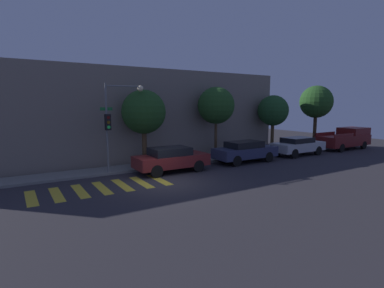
{
  "coord_description": "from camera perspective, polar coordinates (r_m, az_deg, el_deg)",
  "views": [
    {
      "loc": [
        -6.77,
        -13.59,
        4.07
      ],
      "look_at": [
        2.87,
        2.1,
        1.6
      ],
      "focal_mm": 28.0,
      "sensor_mm": 36.0,
      "label": 1
    }
  ],
  "objects": [
    {
      "name": "pickup_truck",
      "position": [
        30.52,
        27.18,
        0.96
      ],
      "size": [
        5.5,
        2.06,
        1.9
      ],
      "color": "maroon",
      "rests_on": "ground"
    },
    {
      "name": "tree_far_end",
      "position": [
        26.0,
        15.19,
        6.12
      ],
      "size": [
        2.54,
        2.54,
        4.8
      ],
      "color": "#4C3823",
      "rests_on": "ground"
    },
    {
      "name": "sedan_middle",
      "position": [
        21.28,
        10.08,
        -1.3
      ],
      "size": [
        4.68,
        1.81,
        1.49
      ],
      "color": "#2D3351",
      "rests_on": "ground"
    },
    {
      "name": "crosswalk",
      "position": [
        15.4,
        -16.77,
        -8.01
      ],
      "size": [
        6.58,
        2.6,
        0.0
      ],
      "color": "gold",
      "rests_on": "ground"
    },
    {
      "name": "traffic_light_pole",
      "position": [
        17.77,
        -14.33,
        5.42
      ],
      "size": [
        2.61,
        0.56,
        5.24
      ],
      "color": "slate",
      "rests_on": "ground"
    },
    {
      "name": "tree_behind_truck",
      "position": [
        30.3,
        22.58,
        7.38
      ],
      "size": [
        2.99,
        2.99,
        5.76
      ],
      "color": "#42301E",
      "rests_on": "ground"
    },
    {
      "name": "building_row",
      "position": [
        23.15,
        -14.59,
        5.38
      ],
      "size": [
        26.0,
        6.0,
        6.51
      ],
      "primitive_type": "cube",
      "color": "slate",
      "rests_on": "ground"
    },
    {
      "name": "sedan_near_corner",
      "position": [
        17.99,
        -3.98,
        -2.83
      ],
      "size": [
        4.45,
        1.86,
        1.5
      ],
      "color": "maroon",
      "rests_on": "ground"
    },
    {
      "name": "tree_midblock",
      "position": [
        22.09,
        4.62,
        7.29
      ],
      "size": [
        2.7,
        2.7,
        5.31
      ],
      "color": "#4C3823",
      "rests_on": "ground"
    },
    {
      "name": "sedan_far_end",
      "position": [
        25.29,
        19.54,
        -0.27
      ],
      "size": [
        4.53,
        1.82,
        1.44
      ],
      "color": "#B7BABF",
      "rests_on": "ground"
    },
    {
      "name": "ground_plane",
      "position": [
        15.72,
        -4.95,
        -7.39
      ],
      "size": [
        60.0,
        60.0,
        0.0
      ],
      "primitive_type": "plane",
      "color": "#2D2B30"
    },
    {
      "name": "sidewalk",
      "position": [
        19.42,
        -10.48,
        -4.38
      ],
      "size": [
        26.0,
        1.93,
        0.14
      ],
      "primitive_type": "cube",
      "color": "slate",
      "rests_on": "ground"
    },
    {
      "name": "tree_near_corner",
      "position": [
        19.31,
        -9.18,
        6.0
      ],
      "size": [
        2.8,
        2.8,
        4.97
      ],
      "color": "#4C3823",
      "rests_on": "ground"
    }
  ]
}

